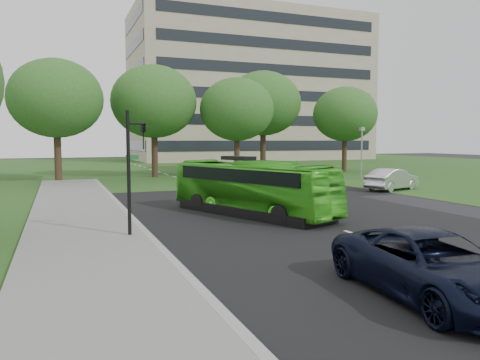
{
  "coord_description": "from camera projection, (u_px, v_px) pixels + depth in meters",
  "views": [
    {
      "loc": [
        -9.94,
        -15.69,
        3.42
      ],
      "look_at": [
        -2.28,
        3.98,
        1.6
      ],
      "focal_mm": 35.0,
      "sensor_mm": 36.0,
      "label": 1
    }
  ],
  "objects": [
    {
      "name": "suv",
      "position": [
        432.0,
        265.0,
        10.06
      ],
      "size": [
        2.76,
        5.35,
        1.44
      ],
      "primitive_type": "imported",
      "rotation": [
        0.0,
        0.0,
        -0.07
      ],
      "color": "black",
      "rests_on": "ground"
    },
    {
      "name": "traffic_light",
      "position": [
        133.0,
        164.0,
        16.02
      ],
      "size": [
        0.71,
        0.21,
        4.41
      ],
      "rotation": [
        0.0,
        0.0,
        0.32
      ],
      "color": "black",
      "rests_on": "ground"
    },
    {
      "name": "tree_park_e",
      "position": [
        345.0,
        114.0,
        49.38
      ],
      "size": [
        6.74,
        6.74,
        8.99
      ],
      "color": "black",
      "rests_on": "ground"
    },
    {
      "name": "sedan",
      "position": [
        392.0,
        179.0,
        31.71
      ],
      "size": [
        4.74,
        3.0,
        1.48
      ],
      "primitive_type": "imported",
      "rotation": [
        0.0,
        0.0,
        1.92
      ],
      "color": "silver",
      "rests_on": "ground"
    },
    {
      "name": "tree_park_a",
      "position": [
        56.0,
        99.0,
        37.55
      ],
      "size": [
        7.46,
        7.46,
        9.91
      ],
      "color": "black",
      "rests_on": "ground"
    },
    {
      "name": "tree_park_d",
      "position": [
        263.0,
        104.0,
        50.54
      ],
      "size": [
        8.18,
        8.18,
        10.82
      ],
      "color": "black",
      "rests_on": "ground"
    },
    {
      "name": "camera_pole",
      "position": [
        362.0,
        146.0,
        40.3
      ],
      "size": [
        0.44,
        0.4,
        4.51
      ],
      "rotation": [
        0.0,
        0.0,
        0.25
      ],
      "color": "gray",
      "rests_on": "ground"
    },
    {
      "name": "tree_park_b",
      "position": [
        154.0,
        102.0,
        42.48
      ],
      "size": [
        7.76,
        7.76,
        10.18
      ],
      "color": "black",
      "rests_on": "ground"
    },
    {
      "name": "tree_park_c",
      "position": [
        237.0,
        110.0,
        43.64
      ],
      "size": [
        6.92,
        6.92,
        9.2
      ],
      "color": "black",
      "rests_on": "ground"
    },
    {
      "name": "street_surfaces",
      "position": [
        180.0,
        180.0,
        39.43
      ],
      "size": [
        120.0,
        120.0,
        0.15
      ],
      "color": "black",
      "rests_on": "ground"
    },
    {
      "name": "ground",
      "position": [
        330.0,
        227.0,
        18.45
      ],
      "size": [
        160.0,
        160.0,
        0.0
      ],
      "primitive_type": "plane",
      "color": "black",
      "rests_on": "ground"
    },
    {
      "name": "office_building",
      "position": [
        249.0,
        88.0,
        82.84
      ],
      "size": [
        40.1,
        20.1,
        25.0
      ],
      "color": "gray",
      "rests_on": "ground"
    },
    {
      "name": "bus",
      "position": [
        252.0,
        188.0,
        21.25
      ],
      "size": [
        5.27,
        9.03,
        2.48
      ],
      "primitive_type": "imported",
      "rotation": [
        0.0,
        0.0,
        0.38
      ],
      "color": "green",
      "rests_on": "ground"
    }
  ]
}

